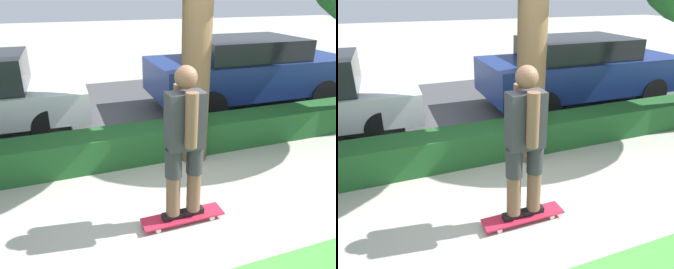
{
  "view_description": "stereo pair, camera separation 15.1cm",
  "coord_description": "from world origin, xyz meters",
  "views": [
    {
      "loc": [
        -1.36,
        -3.08,
        2.51
      ],
      "look_at": [
        -0.05,
        0.6,
        0.81
      ],
      "focal_mm": 35.0,
      "sensor_mm": 36.0,
      "label": 1
    },
    {
      "loc": [
        -1.5,
        -3.03,
        2.51
      ],
      "look_at": [
        -0.05,
        0.6,
        0.81
      ],
      "focal_mm": 35.0,
      "sensor_mm": 36.0,
      "label": 2
    }
  ],
  "objects": [
    {
      "name": "ground_plane",
      "position": [
        0.0,
        0.0,
        0.0
      ],
      "size": [
        60.0,
        60.0,
        0.0
      ],
      "primitive_type": "plane",
      "color": "#ADA89E"
    },
    {
      "name": "street_asphalt",
      "position": [
        0.0,
        4.2,
        0.0
      ],
      "size": [
        14.99,
        5.0,
        0.01
      ],
      "color": "#474749",
      "rests_on": "ground_plane"
    },
    {
      "name": "hedge_row",
      "position": [
        0.0,
        1.6,
        0.26
      ],
      "size": [
        14.99,
        0.6,
        0.52
      ],
      "color": "#1E5123",
      "rests_on": "ground_plane"
    },
    {
      "name": "skateboard",
      "position": [
        -0.13,
        -0.15,
        0.07
      ],
      "size": [
        0.99,
        0.24,
        0.08
      ],
      "color": "red",
      "rests_on": "ground_plane"
    },
    {
      "name": "skater_person",
      "position": [
        -0.13,
        -0.15,
        1.04
      ],
      "size": [
        0.51,
        0.46,
        1.78
      ],
      "color": "black",
      "rests_on": "skateboard"
    },
    {
      "name": "parked_car_middle",
      "position": [
        2.94,
        3.48,
        0.85
      ],
      "size": [
        4.63,
        2.06,
        1.58
      ],
      "rotation": [
        0.0,
        0.0,
        -0.01
      ],
      "color": "navy",
      "rests_on": "ground_plane"
    }
  ]
}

